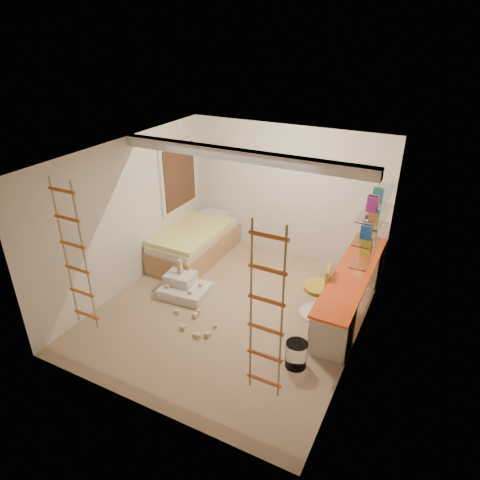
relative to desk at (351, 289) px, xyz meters
The scene contains 15 objects.
floor 1.96m from the desk, 153.35° to the right, with size 4.50×4.50×0.00m, color tan.
ceiling_beam 2.78m from the desk, 161.89° to the right, with size 4.00×0.18×0.16m, color white.
window_frame 3.91m from the desk, behind, with size 0.06×1.15×1.35m, color white.
window_blind 3.88m from the desk, behind, with size 0.02×1.00×1.20m, color #4C2D1E.
rope_ladder_left 4.18m from the desk, 139.59° to the right, with size 0.41×0.04×2.13m, color #CE6223, non-canonical shape.
rope_ladder_right 2.86m from the desk, 98.00° to the right, with size 0.41×0.04×2.13m, color orange, non-canonical shape.
waste_bin 1.64m from the desk, 101.63° to the right, with size 0.30×0.30×0.38m, color white.
desk is the anchor object (origin of this frame).
shelves 1.14m from the desk, 60.31° to the left, with size 0.25×1.80×0.71m.
bed 3.22m from the desk, behind, with size 1.02×2.00×0.69m.
task_lamp 1.21m from the desk, 92.80° to the left, with size 0.14×0.36×0.57m.
swivel_chair 0.56m from the desk, 139.02° to the right, with size 0.62×0.62×0.90m.
play_platform 2.81m from the desk, 162.66° to the right, with size 0.84×0.68×0.35m.
toy_blocks 2.61m from the desk, 151.97° to the right, with size 1.21×1.05×0.62m.
books 1.26m from the desk, 60.31° to the left, with size 0.14×0.70×0.92m.
Camera 1 is at (2.74, -5.07, 4.21)m, focal length 32.00 mm.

